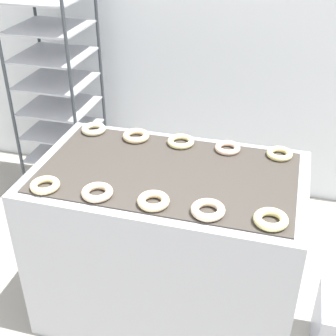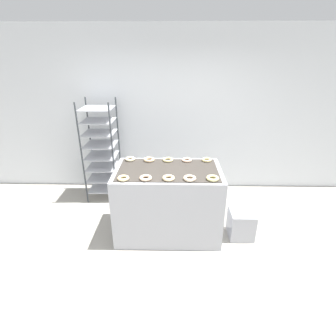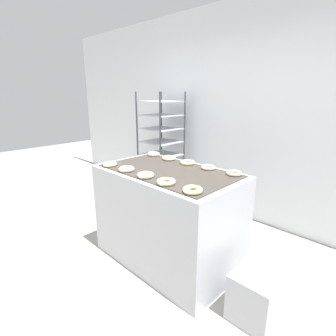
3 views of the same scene
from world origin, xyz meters
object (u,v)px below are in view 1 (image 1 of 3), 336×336
object	(u,v)px
donut_far_left	(136,136)
donut_far_center	(181,141)
baking_rack_cart	(58,94)
donut_far_leftmost	(94,129)
donut_far_rightmost	(279,154)
fryer_machine	(168,245)
donut_near_leftmost	(45,185)
donut_near_rightmost	(271,219)
donut_near_right	(208,210)
donut_near_left	(97,192)
donut_near_center	(153,201)
donut_far_right	(228,148)

from	to	relation	value
donut_far_left	donut_far_center	distance (m)	0.26
donut_far_center	baking_rack_cart	bearing A→B (deg)	147.73
donut_far_leftmost	donut_far_rightmost	world-z (taller)	donut_far_leftmost
fryer_machine	donut_near_leftmost	distance (m)	0.79
donut_near_rightmost	donut_far_left	size ratio (longest dim) A/B	1.00
donut_near_leftmost	donut_far_center	distance (m)	0.79
fryer_machine	donut_near_right	bearing A→B (deg)	-47.90
baking_rack_cart	donut_far_rightmost	bearing A→B (deg)	-22.91
donut_far_left	baking_rack_cart	bearing A→B (deg)	140.37
donut_near_rightmost	baking_rack_cart	bearing A→B (deg)	142.22
donut_near_left	donut_far_center	bearing A→B (deg)	66.91
baking_rack_cart	donut_near_center	xyz separation A→B (m)	(1.15, -1.30, 0.13)
donut_near_right	baking_rack_cart	bearing A→B (deg)	137.10
donut_far_leftmost	donut_near_rightmost	bearing A→B (deg)	-29.00
donut_near_leftmost	donut_far_rightmost	distance (m)	1.22
fryer_machine	donut_far_center	distance (m)	0.58
donut_near_right	donut_far_right	xyz separation A→B (m)	(-0.01, 0.59, -0.00)
fryer_machine	donut_near_rightmost	world-z (taller)	donut_near_rightmost
donut_near_rightmost	donut_far_left	distance (m)	0.99
baking_rack_cart	donut_far_center	xyz separation A→B (m)	(1.13, -0.71, 0.12)
donut_near_leftmost	donut_far_right	bearing A→B (deg)	37.53
baking_rack_cart	donut_far_right	bearing A→B (deg)	-27.18
donut_near_leftmost	donut_far_left	xyz separation A→B (m)	(0.26, 0.60, 0.00)
donut_near_leftmost	donut_near_left	world-z (taller)	donut_near_left
donut_far_right	donut_near_left	bearing A→B (deg)	-131.19
fryer_machine	donut_near_right	xyz separation A→B (m)	(0.26, -0.29, 0.50)
fryer_machine	baking_rack_cart	bearing A→B (deg)	138.38
donut_near_center	donut_far_left	distance (m)	0.65
donut_near_leftmost	donut_far_left	world-z (taller)	donut_far_left
donut_near_rightmost	donut_far_leftmost	xyz separation A→B (m)	(-1.08, 0.60, -0.00)
donut_near_left	donut_far_rightmost	xyz separation A→B (m)	(0.79, 0.60, -0.00)
donut_near_leftmost	donut_far_right	xyz separation A→B (m)	(0.78, 0.60, -0.00)
donut_far_left	donut_far_rightmost	bearing A→B (deg)	0.91
donut_near_rightmost	donut_far_center	world-z (taller)	donut_near_rightmost
donut_far_leftmost	donut_far_rightmost	distance (m)	1.07
donut_far_rightmost	donut_near_leftmost	bearing A→B (deg)	-150.06
donut_far_rightmost	fryer_machine	bearing A→B (deg)	-150.16
donut_near_rightmost	donut_far_center	size ratio (longest dim) A/B	1.01
donut_far_leftmost	donut_far_rightmost	xyz separation A→B (m)	(1.07, -0.00, -0.00)
donut_near_leftmost	donut_far_rightmost	xyz separation A→B (m)	(1.06, 0.61, -0.00)
donut_far_leftmost	donut_far_left	size ratio (longest dim) A/B	0.93
donut_far_right	donut_near_rightmost	bearing A→B (deg)	-64.19
donut_near_rightmost	donut_near_leftmost	bearing A→B (deg)	-179.07
donut_near_rightmost	donut_far_rightmost	world-z (taller)	donut_near_rightmost
donut_near_left	donut_near_rightmost	bearing A→B (deg)	0.51
fryer_machine	donut_far_center	size ratio (longest dim) A/B	9.26
donut_near_left	donut_near_center	distance (m)	0.27
donut_far_left	donut_far_rightmost	world-z (taller)	donut_far_left
donut_near_leftmost	donut_far_right	size ratio (longest dim) A/B	1.03
fryer_machine	donut_near_leftmost	xyz separation A→B (m)	(-0.53, -0.30, 0.50)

